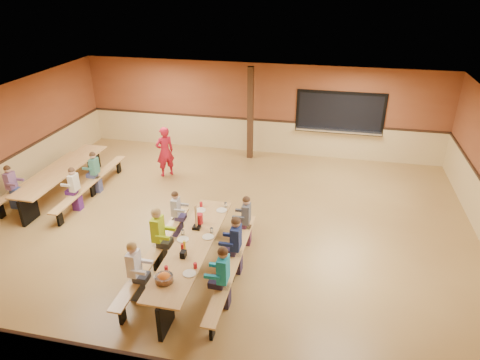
# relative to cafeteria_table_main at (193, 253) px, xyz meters

# --- Properties ---
(ground) EXTENTS (12.00, 12.00, 0.00)m
(ground) POSITION_rel_cafeteria_table_main_xyz_m (0.13, 1.87, -0.53)
(ground) COLOR olive
(ground) RESTS_ON ground
(room_envelope) EXTENTS (12.04, 10.04, 3.02)m
(room_envelope) POSITION_rel_cafeteria_table_main_xyz_m (0.13, 1.87, 0.16)
(room_envelope) COLOR brown
(room_envelope) RESTS_ON ground
(kitchen_pass_through) EXTENTS (2.78, 0.28, 1.38)m
(kitchen_pass_through) POSITION_rel_cafeteria_table_main_xyz_m (2.73, 6.83, 0.96)
(kitchen_pass_through) COLOR black
(kitchen_pass_through) RESTS_ON ground
(structural_post) EXTENTS (0.18, 0.18, 3.00)m
(structural_post) POSITION_rel_cafeteria_table_main_xyz_m (-0.07, 6.27, 0.97)
(structural_post) COLOR #331E11
(structural_post) RESTS_ON ground
(cafeteria_table_main) EXTENTS (1.91, 3.70, 0.74)m
(cafeteria_table_main) POSITION_rel_cafeteria_table_main_xyz_m (0.00, 0.00, 0.00)
(cafeteria_table_main) COLOR tan
(cafeteria_table_main) RESTS_ON ground
(cafeteria_table_second) EXTENTS (1.91, 3.70, 0.74)m
(cafeteria_table_second) POSITION_rel_cafeteria_table_main_xyz_m (-4.61, 2.65, 0.00)
(cafeteria_table_second) COLOR tan
(cafeteria_table_second) RESTS_ON ground
(seated_child_white_left) EXTENTS (0.39, 0.32, 1.25)m
(seated_child_white_left) POSITION_rel_cafeteria_table_main_xyz_m (-0.83, -0.91, 0.10)
(seated_child_white_left) COLOR white
(seated_child_white_left) RESTS_ON ground
(seated_adult_yellow) EXTENTS (0.42, 0.34, 1.31)m
(seated_adult_yellow) POSITION_rel_cafeteria_table_main_xyz_m (-0.83, 0.23, 0.13)
(seated_adult_yellow) COLOR #A8CD15
(seated_adult_yellow) RESTS_ON ground
(seated_child_grey_left) EXTENTS (0.33, 0.27, 1.14)m
(seated_child_grey_left) POSITION_rel_cafeteria_table_main_xyz_m (-0.83, 1.30, 0.04)
(seated_child_grey_left) COLOR #B2B2B2
(seated_child_grey_left) RESTS_ON ground
(seated_child_teal_right) EXTENTS (0.40, 0.33, 1.27)m
(seated_child_teal_right) POSITION_rel_cafeteria_table_main_xyz_m (0.83, -0.75, 0.11)
(seated_child_teal_right) COLOR teal
(seated_child_teal_right) RESTS_ON ground
(seated_child_navy_right) EXTENTS (0.40, 0.33, 1.28)m
(seated_child_navy_right) POSITION_rel_cafeteria_table_main_xyz_m (0.83, 0.27, 0.11)
(seated_child_navy_right) COLOR navy
(seated_child_navy_right) RESTS_ON ground
(seated_child_char_right) EXTENTS (0.36, 0.30, 1.20)m
(seated_child_char_right) POSITION_rel_cafeteria_table_main_xyz_m (0.83, 1.30, 0.07)
(seated_child_char_right) COLOR #494B52
(seated_child_char_right) RESTS_ON ground
(seated_child_purple_sec) EXTENTS (0.36, 0.29, 1.18)m
(seated_child_purple_sec) POSITION_rel_cafeteria_table_main_xyz_m (-5.43, 1.63, 0.07)
(seated_child_purple_sec) COLOR #7A4F7A
(seated_child_purple_sec) RESTS_ON ground
(seated_child_green_sec) EXTENTS (0.36, 0.29, 1.18)m
(seated_child_green_sec) POSITION_rel_cafeteria_table_main_xyz_m (-3.78, 2.91, 0.07)
(seated_child_green_sec) COLOR #3A7864
(seated_child_green_sec) RESTS_ON ground
(seated_child_tan_sec) EXTENTS (0.35, 0.29, 1.18)m
(seated_child_tan_sec) POSITION_rel_cafeteria_table_main_xyz_m (-3.78, 1.89, 0.06)
(seated_child_tan_sec) COLOR beige
(seated_child_tan_sec) RESTS_ON ground
(standing_woman) EXTENTS (0.66, 0.66, 1.54)m
(standing_woman) POSITION_rel_cafeteria_table_main_xyz_m (-2.28, 4.35, 0.25)
(standing_woman) COLOR #B21427
(standing_woman) RESTS_ON ground
(punch_pitcher) EXTENTS (0.16, 0.16, 0.22)m
(punch_pitcher) POSITION_rel_cafeteria_table_main_xyz_m (-0.10, 0.79, 0.32)
(punch_pitcher) COLOR red
(punch_pitcher) RESTS_ON cafeteria_table_main
(chip_bowl) EXTENTS (0.32, 0.32, 0.15)m
(chip_bowl) POSITION_rel_cafeteria_table_main_xyz_m (-0.12, -1.19, 0.29)
(chip_bowl) COLOR orange
(chip_bowl) RESTS_ON cafeteria_table_main
(napkin_dispenser) EXTENTS (0.10, 0.14, 0.13)m
(napkin_dispenser) POSITION_rel_cafeteria_table_main_xyz_m (-0.03, -0.45, 0.28)
(napkin_dispenser) COLOR black
(napkin_dispenser) RESTS_ON cafeteria_table_main
(condiment_mustard) EXTENTS (0.06, 0.06, 0.17)m
(condiment_mustard) POSITION_rel_cafeteria_table_main_xyz_m (-0.10, -0.18, 0.30)
(condiment_mustard) COLOR yellow
(condiment_mustard) RESTS_ON cafeteria_table_main
(condiment_ketchup) EXTENTS (0.06, 0.06, 0.17)m
(condiment_ketchup) POSITION_rel_cafeteria_table_main_xyz_m (-0.11, -0.28, 0.30)
(condiment_ketchup) COLOR #B2140F
(condiment_ketchup) RESTS_ON cafeteria_table_main
(table_paddle) EXTENTS (0.16, 0.16, 0.56)m
(table_paddle) POSITION_rel_cafeteria_table_main_xyz_m (-0.09, 0.56, 0.35)
(table_paddle) COLOR black
(table_paddle) RESTS_ON cafeteria_table_main
(place_settings) EXTENTS (0.65, 3.30, 0.11)m
(place_settings) POSITION_rel_cafeteria_table_main_xyz_m (0.00, 0.00, 0.27)
(place_settings) COLOR beige
(place_settings) RESTS_ON cafeteria_table_main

